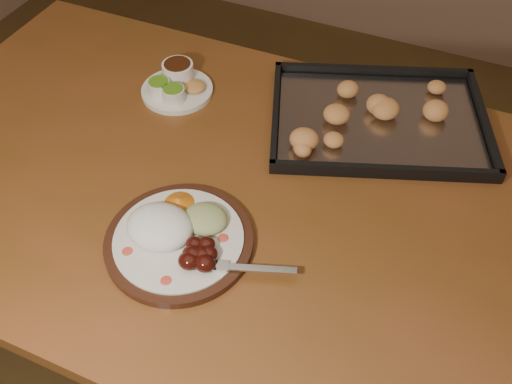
% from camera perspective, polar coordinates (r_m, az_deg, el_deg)
% --- Properties ---
extents(dining_table, '(1.50, 0.91, 0.75)m').
position_cam_1_polar(dining_table, '(1.21, -2.64, -2.35)').
color(dining_table, brown).
rests_on(dining_table, ground).
extents(dinner_plate, '(0.36, 0.27, 0.06)m').
position_cam_1_polar(dinner_plate, '(1.04, -7.85, -4.30)').
color(dinner_plate, black).
rests_on(dinner_plate, dining_table).
extents(condiment_saucer, '(0.17, 0.17, 0.06)m').
position_cam_1_polar(condiment_saucer, '(1.36, -8.01, 10.59)').
color(condiment_saucer, silver).
rests_on(condiment_saucer, dining_table).
extents(baking_tray, '(0.56, 0.48, 0.05)m').
position_cam_1_polar(baking_tray, '(1.29, 12.16, 7.26)').
color(baking_tray, black).
rests_on(baking_tray, dining_table).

